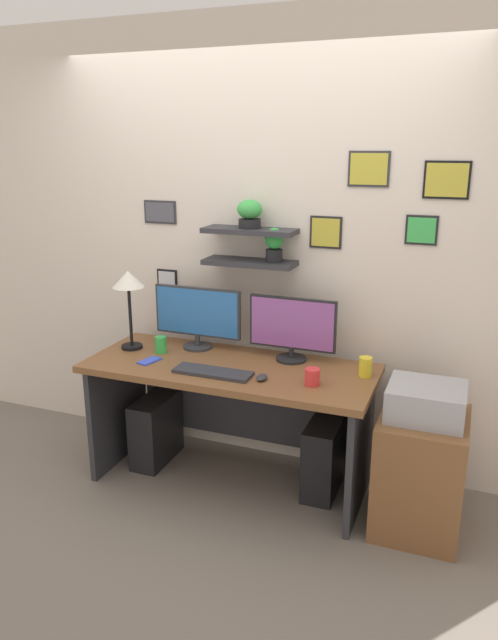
{
  "coord_description": "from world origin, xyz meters",
  "views": [
    {
      "loc": [
        1.26,
        -2.95,
        1.97
      ],
      "look_at": [
        0.1,
        0.05,
        1.02
      ],
      "focal_mm": 33.44,
      "sensor_mm": 36.0,
      "label": 1
    }
  ],
  "objects_px": {
    "desk": "(234,395)",
    "monitor_left": "(197,315)",
    "monitor_right": "(292,327)",
    "computer_mouse": "(262,377)",
    "keyboard": "(213,372)",
    "coffee_mug": "(312,377)",
    "computer_tower_right": "(324,456)",
    "cell_phone": "(150,361)",
    "desk_lamp": "(128,286)",
    "water_cup": "(365,367)",
    "printer": "(426,402)",
    "drawer_cabinet": "(420,472)",
    "pen_cup": "(161,345)",
    "computer_tower_left": "(156,429)"
  },
  "relations": [
    {
      "from": "desk",
      "to": "pen_cup",
      "type": "height_order",
      "value": "pen_cup"
    },
    {
      "from": "desk",
      "to": "computer_mouse",
      "type": "distance_m",
      "value": 0.39
    },
    {
      "from": "monitor_left",
      "to": "computer_tower_left",
      "type": "height_order",
      "value": "monitor_left"
    },
    {
      "from": "desk",
      "to": "printer",
      "type": "bearing_deg",
      "value": -5.35
    },
    {
      "from": "monitor_right",
      "to": "computer_mouse",
      "type": "height_order",
      "value": "monitor_right"
    },
    {
      "from": "monitor_right",
      "to": "pen_cup",
      "type": "xyz_separation_m",
      "value": [
        -0.78,
        -0.17,
        -0.15
      ]
    },
    {
      "from": "desk",
      "to": "cell_phone",
      "type": "distance_m",
      "value": 0.53
    },
    {
      "from": "coffee_mug",
      "to": "computer_tower_left",
      "type": "distance_m",
      "value": 1.22
    },
    {
      "from": "keyboard",
      "to": "pen_cup",
      "type": "distance_m",
      "value": 0.49
    },
    {
      "from": "keyboard",
      "to": "computer_tower_left",
      "type": "distance_m",
      "value": 0.78
    },
    {
      "from": "computer_mouse",
      "to": "pen_cup",
      "type": "xyz_separation_m",
      "value": [
        -0.72,
        0.19,
        0.04
      ]
    },
    {
      "from": "pen_cup",
      "to": "computer_tower_left",
      "type": "bearing_deg",
      "value": 168.79
    },
    {
      "from": "drawer_cabinet",
      "to": "computer_tower_right",
      "type": "height_order",
      "value": "drawer_cabinet"
    },
    {
      "from": "desk",
      "to": "coffee_mug",
      "type": "bearing_deg",
      "value": -17.83
    },
    {
      "from": "monitor_right",
      "to": "keyboard",
      "type": "height_order",
      "value": "monitor_right"
    },
    {
      "from": "computer_mouse",
      "to": "cell_phone",
      "type": "relative_size",
      "value": 0.64
    },
    {
      "from": "monitor_right",
      "to": "keyboard",
      "type": "xyz_separation_m",
      "value": [
        -0.34,
        -0.38,
        -0.19
      ]
    },
    {
      "from": "water_cup",
      "to": "coffee_mug",
      "type": "bearing_deg",
      "value": -137.06
    },
    {
      "from": "printer",
      "to": "computer_tower_right",
      "type": "height_order",
      "value": "printer"
    },
    {
      "from": "coffee_mug",
      "to": "keyboard",
      "type": "bearing_deg",
      "value": -175.16
    },
    {
      "from": "computer_mouse",
      "to": "cell_phone",
      "type": "height_order",
      "value": "computer_mouse"
    },
    {
      "from": "monitor_left",
      "to": "printer",
      "type": "xyz_separation_m",
      "value": [
        1.4,
        -0.26,
        -0.24
      ]
    },
    {
      "from": "monitor_right",
      "to": "water_cup",
      "type": "height_order",
      "value": "monitor_right"
    },
    {
      "from": "printer",
      "to": "cell_phone",
      "type": "bearing_deg",
      "value": -177.53
    },
    {
      "from": "keyboard",
      "to": "desk",
      "type": "bearing_deg",
      "value": 81.08
    },
    {
      "from": "monitor_left",
      "to": "drawer_cabinet",
      "type": "height_order",
      "value": "monitor_left"
    },
    {
      "from": "drawer_cabinet",
      "to": "monitor_right",
      "type": "bearing_deg",
      "value": 161.54
    },
    {
      "from": "monitor_right",
      "to": "keyboard",
      "type": "relative_size",
      "value": 1.18
    },
    {
      "from": "desk",
      "to": "computer_tower_right",
      "type": "distance_m",
      "value": 0.64
    },
    {
      "from": "monitor_left",
      "to": "computer_tower_right",
      "type": "bearing_deg",
      "value": -7.11
    },
    {
      "from": "desk",
      "to": "drawer_cabinet",
      "type": "relative_size",
      "value": 2.62
    },
    {
      "from": "desk",
      "to": "desk_lamp",
      "type": "xyz_separation_m",
      "value": [
        -0.68,
        0.0,
        0.6
      ]
    },
    {
      "from": "cell_phone",
      "to": "computer_mouse",
      "type": "bearing_deg",
      "value": 12.63
    },
    {
      "from": "desk_lamp",
      "to": "computer_tower_right",
      "type": "height_order",
      "value": "desk_lamp"
    },
    {
      "from": "monitor_left",
      "to": "cell_phone",
      "type": "relative_size",
      "value": 4.02
    },
    {
      "from": "coffee_mug",
      "to": "monitor_right",
      "type": "bearing_deg",
      "value": 123.13
    },
    {
      "from": "computer_tower_right",
      "to": "printer",
      "type": "bearing_deg",
      "value": -16.1
    },
    {
      "from": "monitor_left",
      "to": "water_cup",
      "type": "bearing_deg",
      "value": -5.81
    },
    {
      "from": "computer_mouse",
      "to": "desk",
      "type": "bearing_deg",
      "value": 141.32
    },
    {
      "from": "coffee_mug",
      "to": "computer_mouse",
      "type": "bearing_deg",
      "value": -173.25
    },
    {
      "from": "desk_lamp",
      "to": "printer",
      "type": "relative_size",
      "value": 1.29
    },
    {
      "from": "computer_tower_right",
      "to": "cell_phone",
      "type": "bearing_deg",
      "value": -167.37
    },
    {
      "from": "water_cup",
      "to": "printer",
      "type": "distance_m",
      "value": 0.38
    },
    {
      "from": "cell_phone",
      "to": "pen_cup",
      "type": "distance_m",
      "value": 0.17
    },
    {
      "from": "monitor_left",
      "to": "pen_cup",
      "type": "height_order",
      "value": "monitor_left"
    },
    {
      "from": "cell_phone",
      "to": "computer_tower_left",
      "type": "distance_m",
      "value": 0.58
    },
    {
      "from": "monitor_right",
      "to": "coffee_mug",
      "type": "xyz_separation_m",
      "value": [
        0.21,
        -0.33,
        -0.15
      ]
    },
    {
      "from": "desk_lamp",
      "to": "water_cup",
      "type": "distance_m",
      "value": 1.48
    },
    {
      "from": "keyboard",
      "to": "monitor_left",
      "type": "bearing_deg",
      "value": 125.77
    },
    {
      "from": "desk",
      "to": "monitor_left",
      "type": "bearing_deg",
      "value": 151.97
    }
  ]
}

